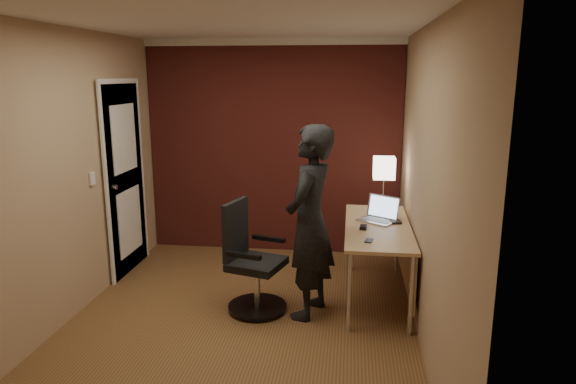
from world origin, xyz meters
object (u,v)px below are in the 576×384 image
object	(u,v)px
mouse	(363,227)
phone	(369,241)
desk	(385,239)
office_chair	(251,264)
laptop	(380,214)
wallet	(396,222)
person	(310,223)
desk_lamp	(384,169)

from	to	relation	value
mouse	phone	distance (m)	0.35
desk	office_chair	distance (m)	1.28
mouse	laptop	bearing A→B (deg)	68.01
desk	laptop	size ratio (longest dim) A/B	3.59
mouse	phone	xyz separation A→B (m)	(0.04, -0.35, -0.01)
phone	desk	bearing A→B (deg)	81.99
wallet	mouse	bearing A→B (deg)	-142.70
desk	person	xyz separation A→B (m)	(-0.68, -0.40, 0.25)
laptop	person	size ratio (longest dim) A/B	0.25
desk	laptop	xyz separation A→B (m)	(-0.05, 0.17, 0.19)
mouse	office_chair	size ratio (longest dim) A/B	0.10
wallet	laptop	bearing A→B (deg)	154.61
desk_lamp	person	bearing A→B (deg)	-122.69
desk_lamp	phone	xyz separation A→B (m)	(-0.18, -1.15, -0.41)
laptop	mouse	distance (m)	0.35
mouse	desk	bearing A→B (deg)	38.17
wallet	desk_lamp	bearing A→B (deg)	99.14
desk	office_chair	size ratio (longest dim) A/B	1.53
desk	wallet	world-z (taller)	wallet
laptop	phone	distance (m)	0.66
mouse	office_chair	distance (m)	1.07
wallet	person	size ratio (longest dim) A/B	0.06
laptop	person	bearing A→B (deg)	-137.96
laptop	mouse	world-z (taller)	laptop
desk	wallet	distance (m)	0.20
phone	person	world-z (taller)	person
phone	wallet	xyz separation A→B (m)	(0.27, 0.58, 0.01)
mouse	office_chair	world-z (taller)	office_chair
desk_lamp	wallet	distance (m)	0.70
laptop	mouse	size ratio (longest dim) A/B	4.18
phone	office_chair	size ratio (longest dim) A/B	0.12
wallet	office_chair	world-z (taller)	office_chair
mouse	wallet	size ratio (longest dim) A/B	0.91
office_chair	desk	bearing A→B (deg)	17.42
mouse	wallet	distance (m)	0.38
laptop	wallet	distance (m)	0.17
desk	office_chair	world-z (taller)	office_chair
desk_lamp	mouse	xyz separation A→B (m)	(-0.22, -0.80, -0.40)
mouse	person	bearing A→B (deg)	-144.52
desk_lamp	laptop	bearing A→B (deg)	-96.24
laptop	phone	xyz separation A→B (m)	(-0.12, -0.65, -0.06)
laptop	wallet	world-z (taller)	laptop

